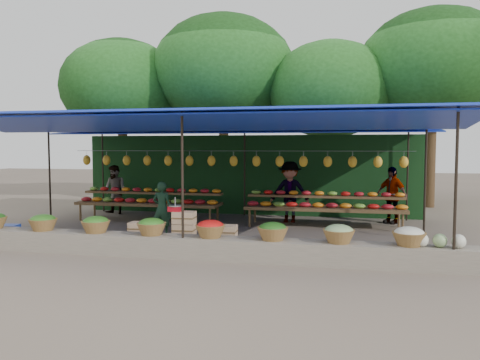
% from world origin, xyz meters
% --- Properties ---
extents(ground, '(60.00, 60.00, 0.00)m').
position_xyz_m(ground, '(0.00, 0.00, 0.00)').
color(ground, brown).
rests_on(ground, ground).
extents(stone_curb, '(10.60, 0.55, 0.40)m').
position_xyz_m(stone_curb, '(0.00, -2.75, 0.20)').
color(stone_curb, '#665F52').
rests_on(stone_curb, ground).
extents(stall_canopy, '(10.80, 6.60, 2.82)m').
position_xyz_m(stall_canopy, '(0.00, 0.06, 2.68)').
color(stall_canopy, black).
rests_on(stall_canopy, ground).
extents(produce_baskets, '(8.98, 0.58, 0.34)m').
position_xyz_m(produce_baskets, '(-0.10, -2.75, 0.56)').
color(produce_baskets, brown).
rests_on(produce_baskets, stone_curb).
extents(netting_backdrop, '(10.60, 0.06, 2.50)m').
position_xyz_m(netting_backdrop, '(0.00, 3.15, 1.25)').
color(netting_backdrop, '#16401B').
rests_on(netting_backdrop, ground).
extents(tree_row, '(16.51, 5.50, 7.12)m').
position_xyz_m(tree_row, '(0.50, 6.09, 4.70)').
color(tree_row, '#342713').
rests_on(tree_row, ground).
extents(fruit_table_left, '(4.21, 0.95, 0.93)m').
position_xyz_m(fruit_table_left, '(-2.49, 1.35, 0.61)').
color(fruit_table_left, '#49361D').
rests_on(fruit_table_left, ground).
extents(fruit_table_right, '(4.21, 0.95, 0.93)m').
position_xyz_m(fruit_table_right, '(2.51, 1.35, 0.61)').
color(fruit_table_right, '#49361D').
rests_on(fruit_table_right, ground).
extents(crate_counter, '(2.36, 0.36, 0.77)m').
position_xyz_m(crate_counter, '(-0.32, -1.97, 0.31)').
color(crate_counter, tan).
rests_on(crate_counter, ground).
extents(weighing_scale, '(0.28, 0.28, 0.30)m').
position_xyz_m(weighing_scale, '(-0.49, -1.97, 0.84)').
color(weighing_scale, '#AE0D1A').
rests_on(weighing_scale, crate_counter).
extents(vendor_seated, '(0.49, 0.33, 1.30)m').
position_xyz_m(vendor_seated, '(-1.27, -0.76, 0.65)').
color(vendor_seated, '#1A3B25').
rests_on(vendor_seated, ground).
extents(customer_left, '(0.87, 0.74, 1.55)m').
position_xyz_m(customer_left, '(-4.10, 2.37, 0.78)').
color(customer_left, slate).
rests_on(customer_left, ground).
extents(customer_mid, '(1.13, 0.66, 1.72)m').
position_xyz_m(customer_mid, '(1.52, 1.87, 0.86)').
color(customer_mid, slate).
rests_on(customer_mid, ground).
extents(customer_right, '(0.96, 0.89, 1.59)m').
position_xyz_m(customer_right, '(4.31, 2.29, 0.79)').
color(customer_right, slate).
rests_on(customer_right, ground).
extents(blue_crate_front, '(0.54, 0.42, 0.29)m').
position_xyz_m(blue_crate_front, '(-4.77, -1.74, 0.15)').
color(blue_crate_front, navy).
rests_on(blue_crate_front, ground).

